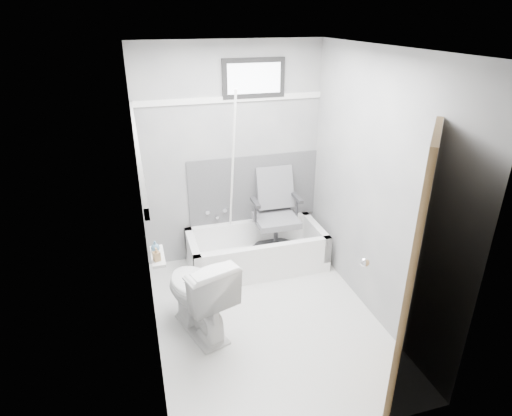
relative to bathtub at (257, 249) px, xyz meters
name	(u,v)px	position (x,y,z in m)	size (l,w,h in m)	color
floor	(266,319)	(-0.18, -0.93, -0.21)	(2.60, 2.60, 0.00)	white
ceiling	(270,48)	(-0.18, -0.93, 2.19)	(2.60, 2.60, 0.00)	silver
wall_back	(231,157)	(-0.18, 0.37, 0.99)	(2.00, 0.02, 2.40)	gray
wall_front	(339,293)	(-0.18, -2.23, 0.99)	(2.00, 0.02, 2.40)	gray
wall_left	(144,218)	(-1.18, -0.93, 0.99)	(0.02, 2.60, 2.40)	gray
wall_right	(375,190)	(0.82, -0.93, 0.99)	(0.02, 2.60, 2.40)	gray
bathtub	(257,249)	(0.00, 0.00, 0.00)	(1.50, 0.70, 0.42)	white
office_chair	(276,214)	(0.24, 0.05, 0.38)	(0.55, 0.55, 0.95)	slate
toilet	(198,293)	(-0.80, -0.89, 0.18)	(0.45, 0.80, 0.79)	white
door	(474,291)	(0.80, -2.21, 0.79)	(0.78, 0.78, 2.00)	#533C1F
window	(254,78)	(0.07, 0.36, 1.81)	(0.66, 0.04, 0.40)	black
backerboard	(254,188)	(0.07, 0.36, 0.59)	(1.50, 0.02, 0.78)	#4C4C4F
trim_back	(230,99)	(-0.18, 0.36, 1.61)	(2.00, 0.02, 0.06)	white
trim_left	(136,139)	(-1.16, -0.93, 1.61)	(0.02, 2.60, 0.06)	white
pole	(232,177)	(-0.23, 0.13, 0.84)	(0.02, 0.02, 1.95)	white
shelf	(158,256)	(-1.11, -1.02, 0.69)	(0.10, 0.32, 0.03)	silver
soap_bottle_a	(156,254)	(-1.12, -1.10, 0.76)	(0.05, 0.05, 0.11)	#A58152
soap_bottle_b	(155,246)	(-1.12, -0.96, 0.75)	(0.07, 0.07, 0.09)	slate
faucet	(216,214)	(-0.38, 0.34, 0.34)	(0.26, 0.10, 0.16)	silver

